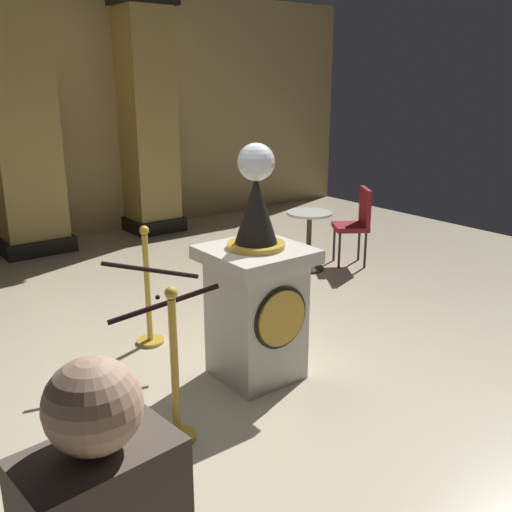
{
  "coord_description": "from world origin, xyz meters",
  "views": [
    {
      "loc": [
        -2.16,
        -3.25,
        2.21
      ],
      "look_at": [
        0.29,
        -0.04,
        0.97
      ],
      "focal_mm": 40.33,
      "sensor_mm": 36.0,
      "label": 1
    }
  ],
  "objects_px": {
    "stanchion_near": "(148,303)",
    "stanchion_far": "(176,388)",
    "cafe_table": "(309,233)",
    "cafe_chair_red": "(357,220)",
    "pedestal_clock": "(256,293)"
  },
  "relations": [
    {
      "from": "pedestal_clock",
      "to": "cafe_table",
      "type": "height_order",
      "value": "pedestal_clock"
    },
    {
      "from": "stanchion_near",
      "to": "cafe_table",
      "type": "relative_size",
      "value": 1.48
    },
    {
      "from": "pedestal_clock",
      "to": "stanchion_far",
      "type": "bearing_deg",
      "value": -158.42
    },
    {
      "from": "stanchion_near",
      "to": "cafe_chair_red",
      "type": "height_order",
      "value": "stanchion_near"
    },
    {
      "from": "pedestal_clock",
      "to": "stanchion_far",
      "type": "relative_size",
      "value": 1.73
    },
    {
      "from": "stanchion_near",
      "to": "stanchion_far",
      "type": "xyz_separation_m",
      "value": [
        -0.52,
        -1.39,
        -0.01
      ]
    },
    {
      "from": "stanchion_far",
      "to": "pedestal_clock",
      "type": "bearing_deg",
      "value": 21.58
    },
    {
      "from": "pedestal_clock",
      "to": "cafe_chair_red",
      "type": "distance_m",
      "value": 3.1
    },
    {
      "from": "stanchion_far",
      "to": "cafe_chair_red",
      "type": "height_order",
      "value": "stanchion_far"
    },
    {
      "from": "stanchion_far",
      "to": "cafe_table",
      "type": "xyz_separation_m",
      "value": [
        3.01,
        2.07,
        0.09
      ]
    },
    {
      "from": "stanchion_near",
      "to": "stanchion_far",
      "type": "distance_m",
      "value": 1.48
    },
    {
      "from": "stanchion_near",
      "to": "stanchion_far",
      "type": "bearing_deg",
      "value": -110.73
    },
    {
      "from": "stanchion_far",
      "to": "cafe_table",
      "type": "relative_size",
      "value": 1.45
    },
    {
      "from": "cafe_table",
      "to": "stanchion_near",
      "type": "bearing_deg",
      "value": -164.71
    },
    {
      "from": "pedestal_clock",
      "to": "cafe_table",
      "type": "distance_m",
      "value": 2.71
    }
  ]
}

